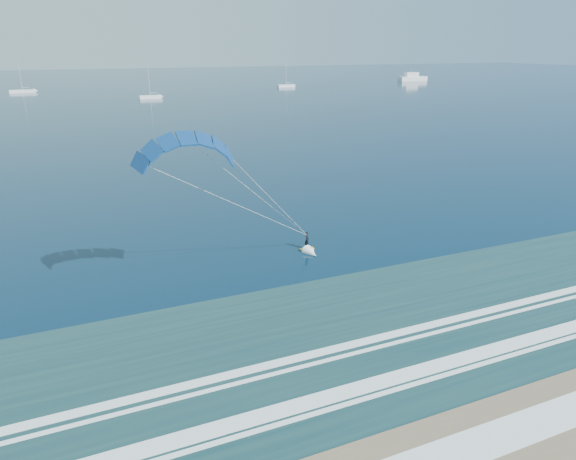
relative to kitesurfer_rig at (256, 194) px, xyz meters
The scene contains 6 objects.
ground 22.81m from the kitesurfer_rig, 90.10° to the right, with size 900.00×900.00×0.00m, color #07293C.
kitesurfer_rig is the anchor object (origin of this frame).
motor_yacht 257.17m from the kitesurfer_rig, 51.14° to the left, with size 16.28×4.34×6.56m.
sailboat_2 204.15m from the kitesurfer_rig, 97.64° to the left, with size 9.67×2.40×12.91m.
sailboat_3 157.67m from the kitesurfer_rig, 84.05° to the left, with size 7.71×2.40×10.84m.
sailboat_4 204.57m from the kitesurfer_rig, 66.29° to the left, with size 8.09×2.40×11.13m.
Camera 1 is at (-12.90, -14.80, 17.95)m, focal length 32.00 mm.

